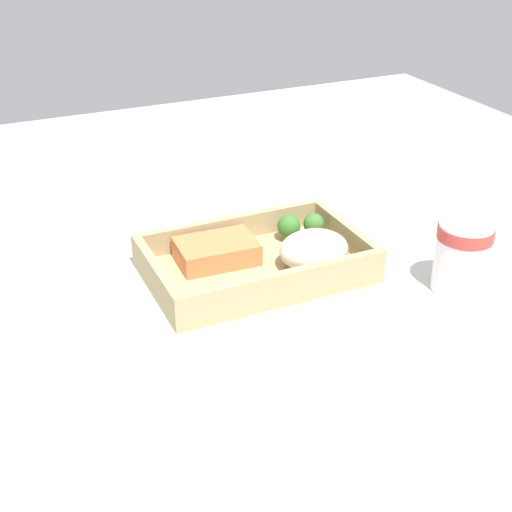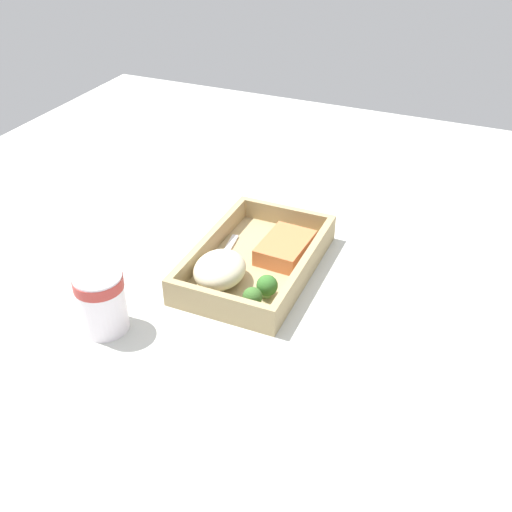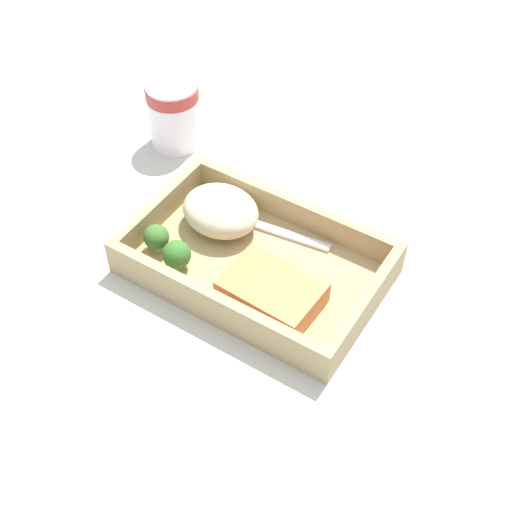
% 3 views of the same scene
% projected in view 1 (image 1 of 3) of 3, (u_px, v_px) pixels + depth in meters
% --- Properties ---
extents(ground_plane, '(1.60, 1.60, 0.02)m').
position_uv_depth(ground_plane, '(256.00, 280.00, 0.97)').
color(ground_plane, beige).
extents(takeout_tray, '(0.29, 0.18, 0.01)m').
position_uv_depth(takeout_tray, '(256.00, 270.00, 0.96)').
color(takeout_tray, tan).
rests_on(takeout_tray, ground_plane).
extents(tray_rim, '(0.29, 0.18, 0.04)m').
position_uv_depth(tray_rim, '(256.00, 254.00, 0.95)').
color(tray_rim, tan).
rests_on(tray_rim, takeout_tray).
extents(salmon_fillet, '(0.11, 0.08, 0.03)m').
position_uv_depth(salmon_fillet, '(216.00, 251.00, 0.96)').
color(salmon_fillet, '#DC7341').
rests_on(salmon_fillet, takeout_tray).
extents(mashed_potatoes, '(0.10, 0.08, 0.05)m').
position_uv_depth(mashed_potatoes, '(314.00, 250.00, 0.95)').
color(mashed_potatoes, beige).
rests_on(mashed_potatoes, takeout_tray).
extents(broccoli_floret_1, '(0.03, 0.03, 0.04)m').
position_uv_depth(broccoli_floret_1, '(314.00, 224.00, 1.02)').
color(broccoli_floret_1, '#8BAB68').
rests_on(broccoli_floret_1, takeout_tray).
extents(broccoli_floret_2, '(0.03, 0.03, 0.04)m').
position_uv_depth(broccoli_floret_2, '(289.00, 227.00, 1.01)').
color(broccoli_floret_2, '#76A25A').
rests_on(broccoli_floret_2, takeout_tray).
extents(fork, '(0.16, 0.04, 0.00)m').
position_uv_depth(fork, '(294.00, 278.00, 0.92)').
color(fork, silver).
rests_on(fork, takeout_tray).
extents(paper_cup, '(0.07, 0.07, 0.10)m').
position_uv_depth(paper_cup, '(463.00, 253.00, 0.90)').
color(paper_cup, white).
rests_on(paper_cup, ground_plane).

